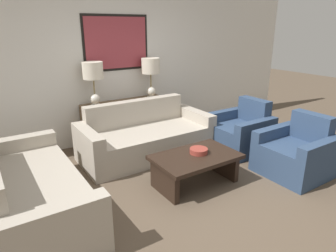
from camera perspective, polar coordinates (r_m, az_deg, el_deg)
The scene contains 11 objects.
ground_plane at distance 3.82m, azimuth 6.90°, elevation -12.81°, with size 20.00×20.00×0.00m, color brown.
back_wall at distance 5.40m, azimuth -9.80°, elevation 11.44°, with size 8.21×0.12×2.65m.
console_table at distance 5.36m, azimuth -8.05°, elevation 0.90°, with size 1.50×0.39×0.73m.
table_lamp_left at distance 4.97m, azimuth -14.08°, elevation 9.41°, with size 0.33×0.33×0.71m.
table_lamp_right at distance 5.41m, azimuth -3.32°, elevation 10.64°, with size 0.33×0.33×0.71m.
couch_by_back_wall at distance 4.79m, azimuth -4.28°, elevation -2.24°, with size 2.07×0.94×0.83m.
couch_by_side at distance 3.61m, azimuth -24.82°, elevation -11.42°, with size 0.94×2.07×0.83m.
coffee_table at distance 3.91m, azimuth 5.28°, elevation -7.04°, with size 1.09×0.69×0.41m.
decorative_bowl at distance 3.91m, azimuth 5.86°, elevation -4.72°, with size 0.24×0.24×0.06m.
armchair_near_back_wall at distance 5.13m, azimuth 13.59°, elevation -1.22°, with size 0.84×0.85×0.82m.
armchair_near_camera at distance 4.54m, azimuth 23.16°, elevation -4.91°, with size 0.84×0.85×0.82m.
Camera 1 is at (-2.15, -2.46, 1.99)m, focal length 32.00 mm.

